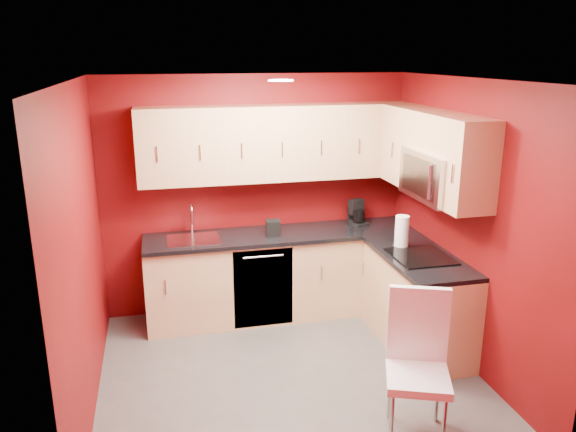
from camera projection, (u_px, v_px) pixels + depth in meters
name	position (u px, v px, depth m)	size (l,w,h in m)	color
floor	(289.00, 374.00, 4.89)	(3.20, 3.20, 0.00)	#514F4C
ceiling	(290.00, 80.00, 4.19)	(3.20, 3.20, 0.00)	white
wall_back	(256.00, 195.00, 5.94)	(3.20, 3.20, 0.00)	#690A0E
wall_front	(352.00, 321.00, 3.14)	(3.20, 3.20, 0.00)	#690A0E
wall_left	(81.00, 254.00, 4.19)	(3.00, 3.00, 0.00)	#690A0E
wall_right	(467.00, 225.00, 4.90)	(3.00, 3.00, 0.00)	#690A0E
base_cabinets_back	(281.00, 275.00, 5.93)	(2.80, 0.60, 0.87)	#EAC385
base_cabinets_right	(417.00, 302.00, 5.29)	(0.60, 1.30, 0.87)	#EAC385
countertop_back	(281.00, 235.00, 5.79)	(2.80, 0.63, 0.04)	black
countertop_right	(419.00, 258.00, 5.15)	(0.63, 1.27, 0.04)	black
upper_cabinets_back	(278.00, 143.00, 5.66)	(2.80, 0.35, 0.75)	tan
upper_cabinets_right	(431.00, 146.00, 5.09)	(0.35, 1.55, 0.75)	tan
microwave	(438.00, 176.00, 4.92)	(0.42, 0.76, 0.42)	silver
cooktop	(421.00, 256.00, 5.11)	(0.50, 0.55, 0.01)	black
sink	(193.00, 236.00, 5.59)	(0.52, 0.42, 0.35)	silver
dishwasher_front	(263.00, 288.00, 5.61)	(0.60, 0.02, 0.82)	black
downlight	(281.00, 80.00, 4.48)	(0.20, 0.20, 0.01)	white
coffee_maker	(359.00, 212.00, 6.04)	(0.16, 0.21, 0.27)	black
napkin_holder	(273.00, 228.00, 5.70)	(0.14, 0.14, 0.15)	black
paper_towel	(402.00, 232.00, 5.32)	(0.18, 0.18, 0.31)	white
dining_chair	(418.00, 369.00, 3.97)	(0.44, 0.46, 1.09)	white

